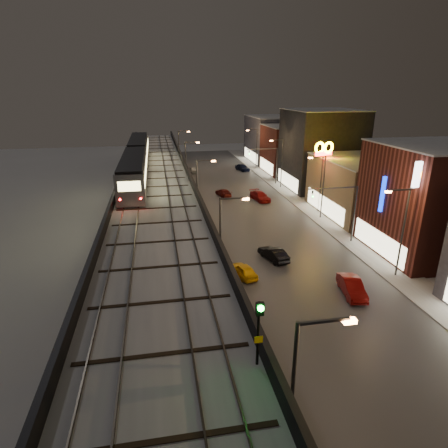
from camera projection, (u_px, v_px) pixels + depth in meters
ground at (269, 400)px, 22.43m from camera, size 220.00×220.00×0.00m
road_surface at (250, 213)px, 56.05m from camera, size 17.00×120.00×0.06m
sidewalk_right at (312, 209)px, 57.72m from camera, size 4.00×120.00×0.14m
under_viaduct_pavement at (158, 218)px, 53.79m from camera, size 11.00×120.00×0.06m
elevated_viaduct at (156, 186)px, 48.97m from camera, size 9.00×100.00×6.30m
viaduct_trackbed at (156, 180)px, 48.82m from camera, size 8.40×100.00×0.32m
viaduct_parapet_streetside at (189, 175)px, 49.42m from camera, size 0.30×100.00×1.10m
viaduct_parapet_far at (121, 178)px, 47.96m from camera, size 0.30×100.00×1.10m
building_b at (434, 200)px, 41.03m from camera, size 12.20×12.20×12.16m
building_c at (365, 187)px, 54.67m from camera, size 12.20×15.20×8.16m
building_d at (321, 150)px, 68.45m from camera, size 12.20×13.20×14.16m
building_e at (293, 149)px, 82.08m from camera, size 12.20×12.20×10.16m
building_f at (274, 139)px, 94.86m from camera, size 12.20×16.20×11.16m
streetlight_left_0 at (298, 396)px, 15.95m from camera, size 2.57×0.28×9.00m
streetlight_left_1 at (223, 239)px, 32.60m from camera, size 2.57×0.28×9.00m
streetlight_right_1 at (401, 227)px, 35.48m from camera, size 2.56×0.28×9.00m
streetlight_left_2 at (199, 188)px, 49.25m from camera, size 2.57×0.28×9.00m
streetlight_right_2 at (322, 183)px, 52.13m from camera, size 2.56×0.28×9.00m
streetlight_left_3 at (187, 163)px, 65.90m from camera, size 2.57×0.28×9.00m
streetlight_right_3 at (281, 160)px, 68.78m from camera, size 2.56×0.28×9.00m
streetlight_left_4 at (180, 148)px, 82.56m from camera, size 2.57×0.28×9.00m
streetlight_right_4 at (255, 146)px, 85.43m from camera, size 2.56×0.28×9.00m
traffic_light_rig_a at (346, 207)px, 43.90m from camera, size 6.10×0.34×7.00m
traffic_light_rig_b at (271, 161)px, 71.66m from camera, size 6.10×0.34×7.00m
subway_train at (137, 159)px, 52.54m from camera, size 2.93×35.59×3.50m
rail_signal at (259, 322)px, 15.00m from camera, size 0.35×0.43×3.06m
car_taxi at (244, 271)px, 36.95m from camera, size 2.48×4.09×1.30m
car_near_white at (273, 254)px, 40.52m from camera, size 2.62×4.51×1.40m
car_mid_dark at (223, 193)px, 64.69m from camera, size 2.55×4.58×1.26m
car_far_white at (193, 170)px, 82.65m from camera, size 2.10×3.89×1.26m
car_onc_silver at (352, 288)px, 33.64m from camera, size 2.32×4.72×1.49m
car_onc_white at (260, 197)px, 62.14m from camera, size 2.97×5.25×1.44m
car_onc_red at (242, 168)px, 84.68m from camera, size 2.97×4.76×1.51m
sign_mcdonalds at (323, 155)px, 53.88m from camera, size 3.11×0.87×10.51m
sign_citgo at (422, 189)px, 34.95m from camera, size 2.40×0.39×11.39m
sign_carwash at (386, 199)px, 40.50m from camera, size 1.72×0.35×8.90m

